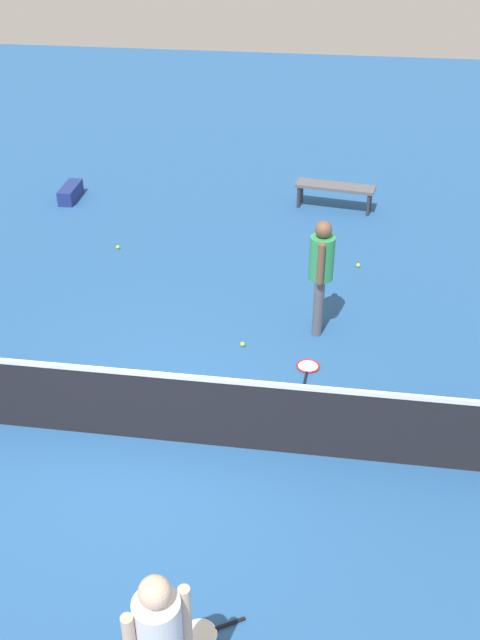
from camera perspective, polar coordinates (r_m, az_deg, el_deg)
name	(u,v)px	position (r m, az deg, el deg)	size (l,w,h in m)	color
ground_plane	(146,438)	(8.74, -7.35, -9.08)	(40.00, 40.00, 0.00)	#265693
court_net	(143,404)	(8.42, -7.59, -6.52)	(10.09, 0.09, 1.07)	#4C4C51
player_near_side	(321,268)	(10.06, 6.32, 4.05)	(0.35, 0.52, 1.70)	#595960
tennis_racket_near_player	(308,367)	(9.78, 5.29, -3.67)	(0.33, 0.59, 0.03)	red
tennis_racket_far_player	(203,633)	(6.96, -2.92, -23.15)	(0.59, 0.44, 0.03)	white
tennis_ball_near_player	(243,344)	(10.15, 0.20, -1.90)	(0.07, 0.07, 0.07)	#C6E033
tennis_ball_by_net	(90,401)	(9.32, -11.59, -6.22)	(0.07, 0.07, 0.07)	#C6E033
tennis_ball_midcourt	(358,265)	(12.29, 9.18, 4.22)	(0.07, 0.07, 0.07)	#C6E033
tennis_ball_baseline	(118,247)	(12.90, -9.47, 5.61)	(0.07, 0.07, 0.07)	#C6E033
courtside_bench	(335,188)	(14.25, 7.40, 10.13)	(1.54, 0.61, 0.48)	#595960
equipment_bag	(71,192)	(15.07, -13.00, 9.69)	(0.30, 0.81, 0.28)	navy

